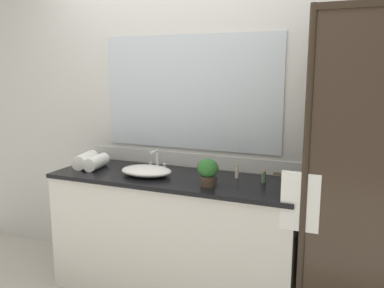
% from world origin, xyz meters
% --- Properties ---
extents(wall_back_with_mirror, '(4.40, 0.06, 2.60)m').
position_xyz_m(wall_back_with_mirror, '(0.00, 0.34, 1.30)').
color(wall_back_with_mirror, silver).
rests_on(wall_back_with_mirror, ground_plane).
extents(vanity_cabinet, '(1.80, 0.58, 0.90)m').
position_xyz_m(vanity_cabinet, '(0.00, 0.01, 0.45)').
color(vanity_cabinet, silver).
rests_on(vanity_cabinet, ground_plane).
extents(shower_enclosure, '(1.20, 0.59, 2.00)m').
position_xyz_m(shower_enclosure, '(1.27, -0.19, 1.02)').
color(shower_enclosure, '#2D2319').
rests_on(shower_enclosure, ground_plane).
extents(sink_basin, '(0.38, 0.27, 0.07)m').
position_xyz_m(sink_basin, '(-0.19, -0.04, 0.93)').
color(sink_basin, white).
rests_on(sink_basin, vanity_cabinet).
extents(faucet, '(0.17, 0.12, 0.16)m').
position_xyz_m(faucet, '(-0.19, 0.12, 0.95)').
color(faucet, silver).
rests_on(faucet, vanity_cabinet).
extents(potted_plant, '(0.14, 0.14, 0.18)m').
position_xyz_m(potted_plant, '(0.31, -0.12, 1.00)').
color(potted_plant, '#473828').
rests_on(potted_plant, vanity_cabinet).
extents(amenity_bottle_lotion, '(0.03, 0.03, 0.08)m').
position_xyz_m(amenity_bottle_lotion, '(0.64, 0.10, 0.94)').
color(amenity_bottle_lotion, '#4C7056').
rests_on(amenity_bottle_lotion, vanity_cabinet).
extents(amenity_bottle_conditioner, '(0.03, 0.03, 0.10)m').
position_xyz_m(amenity_bottle_conditioner, '(0.28, 0.12, 0.95)').
color(amenity_bottle_conditioner, '#4C7056').
rests_on(amenity_bottle_conditioner, vanity_cabinet).
extents(amenity_bottle_shampoo, '(0.02, 0.02, 0.09)m').
position_xyz_m(amenity_bottle_shampoo, '(0.44, 0.14, 0.95)').
color(amenity_bottle_shampoo, silver).
rests_on(amenity_bottle_shampoo, vanity_cabinet).
extents(rolled_towel_near_edge, '(0.16, 0.27, 0.11)m').
position_xyz_m(rolled_towel_near_edge, '(-0.76, 0.00, 0.96)').
color(rolled_towel_near_edge, white).
rests_on(rolled_towel_near_edge, vanity_cabinet).
extents(rolled_towel_middle, '(0.13, 0.26, 0.10)m').
position_xyz_m(rolled_towel_middle, '(-0.65, -0.01, 0.95)').
color(rolled_towel_middle, white).
rests_on(rolled_towel_middle, vanity_cabinet).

